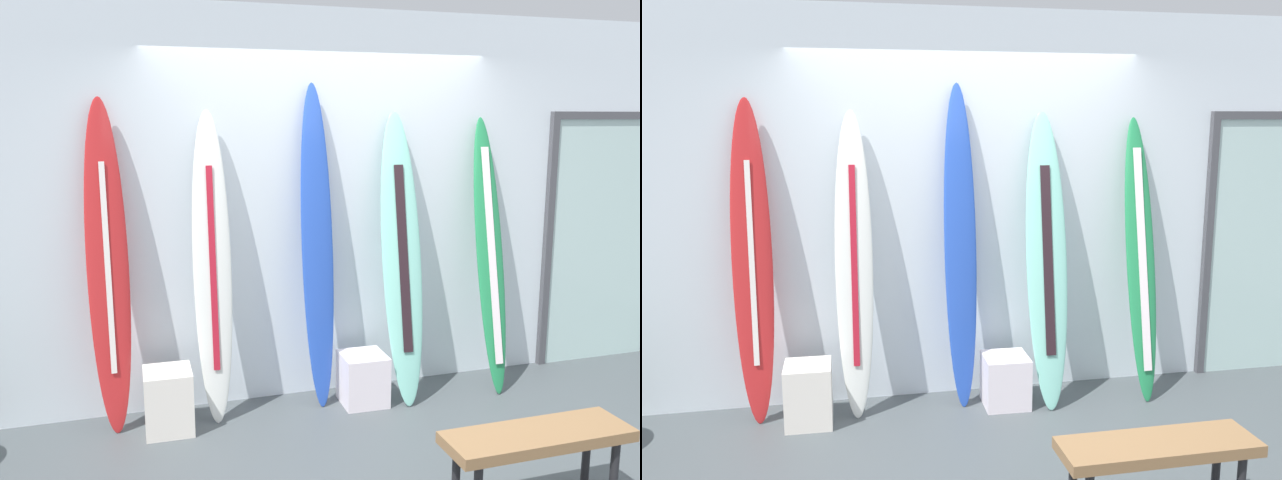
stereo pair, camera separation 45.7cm
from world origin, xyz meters
TOP-DOWN VIEW (x-y plane):
  - ground at (0.00, 0.00)m, footprint 8.00×8.00m
  - wall_back at (0.00, 1.30)m, footprint 7.20×0.20m
  - surfboard_crimson at (-1.51, 1.02)m, footprint 0.28×0.30m
  - surfboard_ivory at (-0.84, 1.00)m, footprint 0.27×0.35m
  - surfboard_cobalt at (-0.10, 1.02)m, footprint 0.24×0.31m
  - surfboard_seafoam at (0.51, 0.93)m, footprint 0.32×0.51m
  - surfboard_emerald at (1.23, 0.93)m, footprint 0.23×0.49m
  - display_block_left at (-1.17, 0.86)m, footprint 0.31×0.31m
  - display_block_center at (0.21, 0.89)m, footprint 0.33×0.33m
  - glass_door at (2.45, 1.18)m, footprint 1.12×0.06m
  - bench at (0.57, -0.66)m, footprint 1.01×0.31m

SIDE VIEW (x-z plane):
  - ground at x=0.00m, z-range -0.04..0.00m
  - display_block_center at x=0.21m, z-range 0.00..0.37m
  - display_block_left at x=-1.17m, z-range 0.00..0.42m
  - bench at x=0.57m, z-range 0.17..0.63m
  - surfboard_emerald at x=1.23m, z-range 0.00..2.05m
  - surfboard_seafoam at x=0.51m, z-range -0.01..2.08m
  - surfboard_ivory at x=-0.84m, z-range -0.01..2.09m
  - surfboard_crimson at x=-1.51m, z-range -0.01..2.17m
  - glass_door at x=2.45m, z-range 0.03..2.12m
  - surfboard_cobalt at x=-0.10m, z-range -0.02..2.27m
  - wall_back at x=0.00m, z-range 0.00..2.80m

